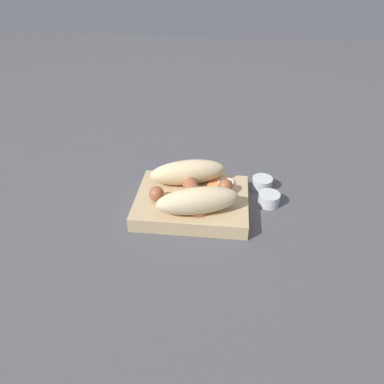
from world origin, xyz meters
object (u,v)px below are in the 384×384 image
at_px(sausage, 191,190).
at_px(condiment_cup_far, 262,184).
at_px(food_tray, 192,202).
at_px(condiment_cup_near, 269,200).
at_px(bread_roll, 193,186).

bearing_deg(sausage, condiment_cup_far, 31.40).
bearing_deg(food_tray, condiment_cup_near, 10.90).
distance_m(sausage, condiment_cup_far, 0.17).
distance_m(food_tray, condiment_cup_near, 0.16).
distance_m(sausage, condiment_cup_near, 0.16).
distance_m(bread_roll, condiment_cup_far, 0.17).
xyz_separation_m(food_tray, condiment_cup_far, (0.14, 0.09, -0.00)).
bearing_deg(condiment_cup_near, sausage, -169.02).
height_order(bread_roll, sausage, bread_roll).
height_order(sausage, condiment_cup_far, sausage).
bearing_deg(food_tray, bread_roll, -13.94).
relative_size(food_tray, bread_roll, 1.15).
height_order(sausage, condiment_cup_near, sausage).
xyz_separation_m(bread_roll, sausage, (-0.00, -0.00, -0.01)).
bearing_deg(sausage, food_tray, 21.97).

